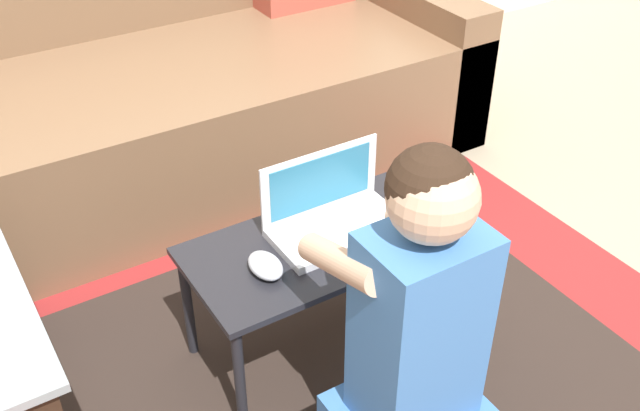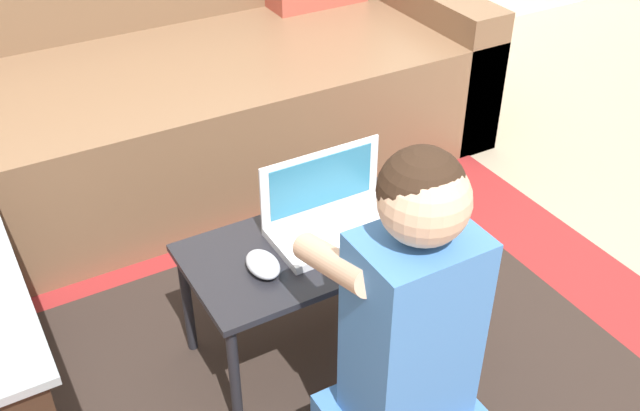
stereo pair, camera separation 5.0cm
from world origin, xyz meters
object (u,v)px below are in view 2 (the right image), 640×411
at_px(laptop, 334,218).
at_px(person_seated, 409,345).
at_px(computer_mouse, 263,264).
at_px(laptop_desk, 319,254).
at_px(couch, 158,91).

bearing_deg(laptop, person_seated, -100.68).
relative_size(laptop, computer_mouse, 3.01).
height_order(laptop_desk, computer_mouse, computer_mouse).
height_order(couch, laptop_desk, couch).
bearing_deg(laptop_desk, person_seated, -93.57).
xyz_separation_m(laptop_desk, laptop, (0.05, 0.02, 0.07)).
height_order(couch, computer_mouse, couch).
distance_m(laptop, person_seated, 0.42).
relative_size(laptop_desk, person_seated, 0.80).
bearing_deg(computer_mouse, person_seated, -69.67).
bearing_deg(laptop, couch, 94.42).
distance_m(laptop_desk, person_seated, 0.39).
bearing_deg(laptop_desk, couch, 91.39).
bearing_deg(laptop, computer_mouse, -165.68).
bearing_deg(person_seated, computer_mouse, 110.33).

